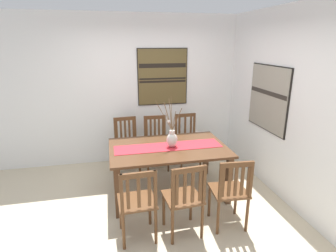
# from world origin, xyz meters

# --- Properties ---
(ground_plane) EXTENTS (6.40, 6.40, 0.03)m
(ground_plane) POSITION_xyz_m (0.00, 0.00, -0.01)
(ground_plane) COLOR beige
(wall_back) EXTENTS (6.40, 0.12, 2.70)m
(wall_back) POSITION_xyz_m (0.00, 1.86, 1.35)
(wall_back) COLOR white
(wall_back) RESTS_ON ground_plane
(wall_side) EXTENTS (0.12, 6.40, 2.70)m
(wall_side) POSITION_xyz_m (1.86, 0.00, 1.35)
(wall_side) COLOR white
(wall_side) RESTS_ON ground_plane
(dining_table) EXTENTS (1.69, 1.10, 0.75)m
(dining_table) POSITION_xyz_m (0.21, 0.43, 0.65)
(dining_table) COLOR #51331E
(dining_table) RESTS_ON ground_plane
(table_runner) EXTENTS (1.56, 0.36, 0.01)m
(table_runner) POSITION_xyz_m (0.21, 0.43, 0.75)
(table_runner) COLOR #B7232D
(table_runner) RESTS_ON dining_table
(centerpiece_vase) EXTENTS (0.38, 0.20, 0.72)m
(centerpiece_vase) POSITION_xyz_m (0.26, 0.40, 0.88)
(centerpiece_vase) COLOR silver
(centerpiece_vase) RESTS_ON dining_table
(chair_0) EXTENTS (0.44, 0.44, 0.92)m
(chair_0) POSITION_xyz_m (-0.35, -0.52, 0.49)
(chair_0) COLOR brown
(chair_0) RESTS_ON ground_plane
(chair_1) EXTENTS (0.43, 0.43, 0.94)m
(chair_1) POSITION_xyz_m (0.19, 1.36, 0.50)
(chair_1) COLOR brown
(chair_1) RESTS_ON ground_plane
(chair_2) EXTENTS (0.45, 0.45, 0.94)m
(chair_2) POSITION_xyz_m (0.19, -0.56, 0.50)
(chair_2) COLOR brown
(chair_2) RESTS_ON ground_plane
(chair_3) EXTENTS (0.44, 0.44, 0.93)m
(chair_3) POSITION_xyz_m (0.78, 1.38, 0.49)
(chair_3) COLOR brown
(chair_3) RESTS_ON ground_plane
(chair_4) EXTENTS (0.45, 0.45, 0.93)m
(chair_4) POSITION_xyz_m (-0.33, 1.41, 0.50)
(chair_4) COLOR brown
(chair_4) RESTS_ON ground_plane
(chair_5) EXTENTS (0.45, 0.45, 0.93)m
(chair_5) POSITION_xyz_m (0.77, -0.53, 0.50)
(chair_5) COLOR brown
(chair_5) RESTS_ON ground_plane
(painting_on_back_wall) EXTENTS (0.93, 0.05, 1.03)m
(painting_on_back_wall) POSITION_xyz_m (0.40, 1.79, 1.59)
(painting_on_back_wall) COLOR black
(painting_on_side_wall) EXTENTS (0.05, 1.01, 1.00)m
(painting_on_side_wall) POSITION_xyz_m (1.79, 0.49, 1.38)
(painting_on_side_wall) COLOR black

